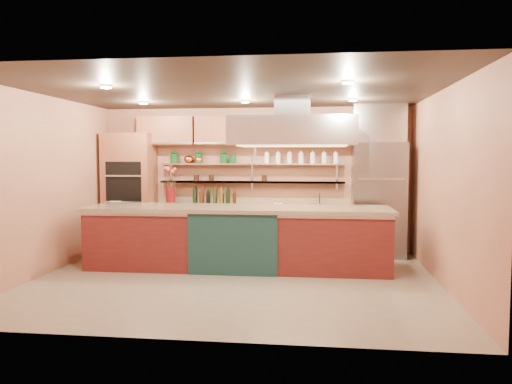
# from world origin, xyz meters

# --- Properties ---
(floor) EXTENTS (6.00, 5.00, 0.02)m
(floor) POSITION_xyz_m (0.00, 0.00, -0.01)
(floor) COLOR gray
(floor) RESTS_ON ground
(ceiling) EXTENTS (6.00, 5.00, 0.02)m
(ceiling) POSITION_xyz_m (0.00, 0.00, 2.80)
(ceiling) COLOR black
(ceiling) RESTS_ON wall_back
(wall_back) EXTENTS (6.00, 0.04, 2.80)m
(wall_back) POSITION_xyz_m (0.00, 2.50, 1.40)
(wall_back) COLOR #B17153
(wall_back) RESTS_ON floor
(wall_front) EXTENTS (6.00, 0.04, 2.80)m
(wall_front) POSITION_xyz_m (0.00, -2.50, 1.40)
(wall_front) COLOR #B17153
(wall_front) RESTS_ON floor
(wall_left) EXTENTS (0.04, 5.00, 2.80)m
(wall_left) POSITION_xyz_m (-3.00, 0.00, 1.40)
(wall_left) COLOR #B17153
(wall_left) RESTS_ON floor
(wall_right) EXTENTS (0.04, 5.00, 2.80)m
(wall_right) POSITION_xyz_m (3.00, 0.00, 1.40)
(wall_right) COLOR #B17153
(wall_right) RESTS_ON floor
(oven_stack) EXTENTS (0.95, 0.64, 2.30)m
(oven_stack) POSITION_xyz_m (-2.45, 2.18, 1.15)
(oven_stack) COLOR #9A5338
(oven_stack) RESTS_ON floor
(refrigerator) EXTENTS (0.95, 0.72, 2.10)m
(refrigerator) POSITION_xyz_m (2.35, 2.14, 1.05)
(refrigerator) COLOR gray
(refrigerator) RESTS_ON floor
(back_counter) EXTENTS (3.84, 0.64, 0.93)m
(back_counter) POSITION_xyz_m (-0.05, 2.20, 0.47)
(back_counter) COLOR #A58063
(back_counter) RESTS_ON floor
(wall_shelf_lower) EXTENTS (3.60, 0.26, 0.03)m
(wall_shelf_lower) POSITION_xyz_m (-0.05, 2.37, 1.35)
(wall_shelf_lower) COLOR silver
(wall_shelf_lower) RESTS_ON wall_back
(wall_shelf_upper) EXTENTS (3.60, 0.26, 0.03)m
(wall_shelf_upper) POSITION_xyz_m (-0.05, 2.37, 1.70)
(wall_shelf_upper) COLOR silver
(wall_shelf_upper) RESTS_ON wall_back
(upper_cabinets) EXTENTS (4.60, 0.36, 0.55)m
(upper_cabinets) POSITION_xyz_m (0.00, 2.32, 2.35)
(upper_cabinets) COLOR #9A5338
(upper_cabinets) RESTS_ON wall_back
(range_hood) EXTENTS (2.00, 1.00, 0.45)m
(range_hood) POSITION_xyz_m (0.83, 0.79, 2.25)
(range_hood) COLOR silver
(range_hood) RESTS_ON ceiling
(ceiling_downlights) EXTENTS (4.00, 2.80, 0.02)m
(ceiling_downlights) POSITION_xyz_m (0.00, 0.20, 2.77)
(ceiling_downlights) COLOR #FFE5A5
(ceiling_downlights) RESTS_ON ceiling
(island) EXTENTS (4.90, 1.10, 1.02)m
(island) POSITION_xyz_m (-0.07, 0.79, 0.51)
(island) COLOR maroon
(island) RESTS_ON floor
(flower_vase) EXTENTS (0.24, 0.24, 0.32)m
(flower_vase) POSITION_xyz_m (-1.62, 2.15, 1.09)
(flower_vase) COLOR maroon
(flower_vase) RESTS_ON back_counter
(oil_bottle_cluster) EXTENTS (0.92, 0.33, 0.29)m
(oil_bottle_cluster) POSITION_xyz_m (-0.73, 2.15, 1.07)
(oil_bottle_cluster) COLOR black
(oil_bottle_cluster) RESTS_ON back_counter
(kitchen_scale) EXTENTS (0.18, 0.15, 0.09)m
(kitchen_scale) POSITION_xyz_m (0.49, 2.15, 0.97)
(kitchen_scale) COLOR white
(kitchen_scale) RESTS_ON back_counter
(bar_faucet) EXTENTS (0.04, 0.04, 0.24)m
(bar_faucet) POSITION_xyz_m (1.27, 2.25, 1.05)
(bar_faucet) COLOR silver
(bar_faucet) RESTS_ON back_counter
(copper_kettle) EXTENTS (0.20, 0.20, 0.16)m
(copper_kettle) POSITION_xyz_m (-1.30, 2.37, 1.79)
(copper_kettle) COLOR orange
(copper_kettle) RESTS_ON wall_shelf_upper
(green_canister) EXTENTS (0.16, 0.16, 0.16)m
(green_canister) POSITION_xyz_m (-0.42, 2.37, 1.79)
(green_canister) COLOR #0D3F15
(green_canister) RESTS_ON wall_shelf_upper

